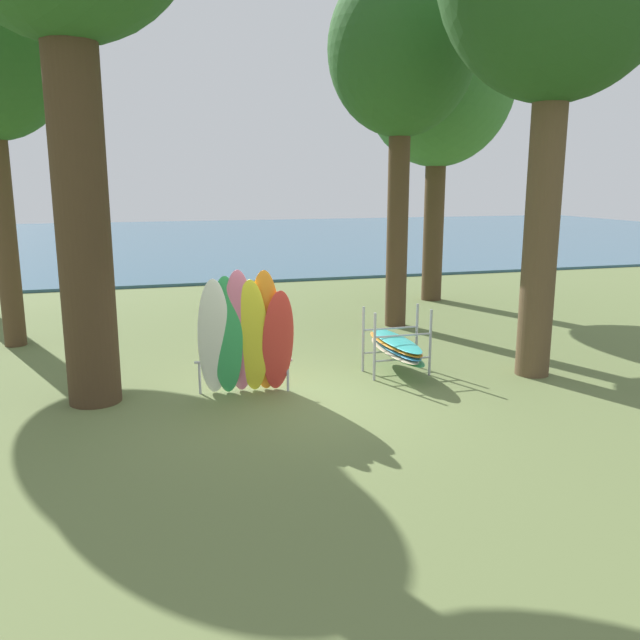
% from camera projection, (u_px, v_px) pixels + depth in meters
% --- Properties ---
extents(ground_plane, '(80.00, 80.00, 0.00)m').
position_uv_depth(ground_plane, '(296.00, 402.00, 10.72)').
color(ground_plane, olive).
extents(lake_water, '(80.00, 36.00, 0.10)m').
position_uv_depth(lake_water, '(172.00, 240.00, 39.55)').
color(lake_water, '#38607A').
rests_on(lake_water, ground).
extents(tree_far_left_back, '(3.44, 3.44, 8.52)m').
position_uv_depth(tree_far_left_back, '(402.00, 54.00, 15.08)').
color(tree_far_left_back, '#4C3823').
rests_on(tree_far_left_back, ground).
extents(tree_far_right_back, '(4.39, 4.39, 8.99)m').
position_uv_depth(tree_far_right_back, '(439.00, 79.00, 18.64)').
color(tree_far_right_back, '#4C3823').
rests_on(tree_far_right_back, ground).
extents(leaning_board_pile, '(1.64, 1.00, 2.23)m').
position_uv_depth(leaning_board_pile, '(246.00, 337.00, 10.73)').
color(leaning_board_pile, white).
rests_on(leaning_board_pile, ground).
extents(board_storage_rack, '(1.15, 2.11, 1.25)m').
position_uv_depth(board_storage_rack, '(396.00, 346.00, 12.22)').
color(board_storage_rack, '#9EA0A5').
rests_on(board_storage_rack, ground).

